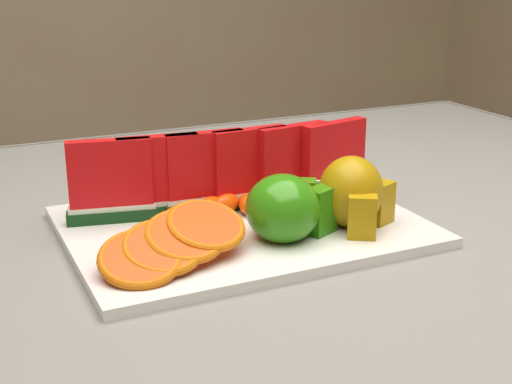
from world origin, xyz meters
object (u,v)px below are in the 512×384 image
apple_cluster (288,208)px  pear_cluster (353,194)px  platter (242,226)px  side_plate (303,143)px

apple_cluster → pear_cluster: pear_cluster is taller
platter → side_plate: bearing=51.2°
platter → apple_cluster: size_ratio=3.67×
platter → apple_cluster: 0.08m
apple_cluster → side_plate: size_ratio=0.59×
platter → side_plate: platter is taller
apple_cluster → pear_cluster: bearing=-1.6°
side_plate → apple_cluster: bearing=-120.9°
pear_cluster → side_plate: size_ratio=0.54×
pear_cluster → side_plate: 0.41m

